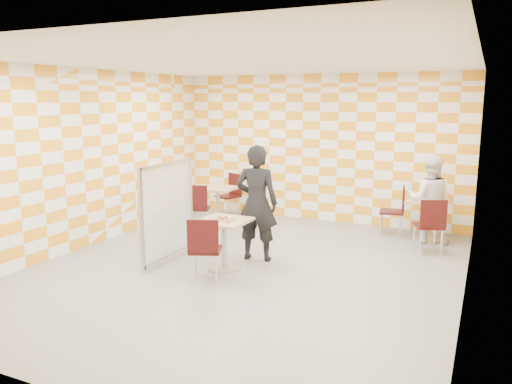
% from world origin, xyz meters
% --- Properties ---
extents(room_shell, '(7.00, 7.00, 7.00)m').
position_xyz_m(room_shell, '(0.00, 0.54, 1.50)').
color(room_shell, gray).
rests_on(room_shell, ground).
extents(main_table, '(0.70, 0.70, 0.75)m').
position_xyz_m(main_table, '(-0.30, -0.07, 0.51)').
color(main_table, tan).
rests_on(main_table, ground).
extents(second_table, '(0.70, 0.70, 0.75)m').
position_xyz_m(second_table, '(2.24, 2.77, 0.51)').
color(second_table, tan).
rests_on(second_table, ground).
extents(empty_table, '(0.70, 0.70, 0.75)m').
position_xyz_m(empty_table, '(-1.74, 2.31, 0.51)').
color(empty_table, tan).
rests_on(empty_table, ground).
extents(chair_main_front, '(0.55, 0.55, 0.92)m').
position_xyz_m(chair_main_front, '(-0.24, -0.72, 0.54)').
color(chair_main_front, black).
rests_on(chair_main_front, ground).
extents(chair_second_front, '(0.56, 0.56, 0.92)m').
position_xyz_m(chair_second_front, '(2.39, 1.97, 0.54)').
color(chair_second_front, black).
rests_on(chair_second_front, ground).
extents(chair_second_side, '(0.49, 0.48, 0.92)m').
position_xyz_m(chair_second_side, '(1.71, 2.89, 0.54)').
color(chair_second_side, black).
rests_on(chair_second_side, ground).
extents(chair_empty_near, '(0.55, 0.56, 0.92)m').
position_xyz_m(chair_empty_near, '(-1.75, 1.54, 0.54)').
color(chair_empty_near, black).
rests_on(chair_empty_near, ground).
extents(chair_empty_far, '(0.55, 0.56, 0.92)m').
position_xyz_m(chair_empty_far, '(-1.79, 3.01, 0.54)').
color(chair_empty_far, black).
rests_on(chair_empty_far, ground).
extents(partition, '(0.08, 1.38, 1.55)m').
position_xyz_m(partition, '(-1.28, -0.08, 0.79)').
color(partition, white).
rests_on(partition, ground).
extents(man_dark, '(0.73, 0.54, 1.81)m').
position_xyz_m(man_dark, '(-0.05, 0.55, 0.91)').
color(man_dark, black).
rests_on(man_dark, ground).
extents(man_white, '(0.81, 0.66, 1.55)m').
position_xyz_m(man_white, '(2.29, 2.67, 0.78)').
color(man_white, white).
rests_on(man_white, ground).
extents(pizza_on_foil, '(0.40, 0.40, 0.04)m').
position_xyz_m(pizza_on_foil, '(-0.30, -0.08, 0.77)').
color(pizza_on_foil, silver).
rests_on(pizza_on_foil, main_table).
extents(sport_bottle, '(0.06, 0.06, 0.20)m').
position_xyz_m(sport_bottle, '(2.12, 2.84, 0.84)').
color(sport_bottle, white).
rests_on(sport_bottle, second_table).
extents(soda_bottle, '(0.07, 0.07, 0.23)m').
position_xyz_m(soda_bottle, '(2.38, 2.85, 0.85)').
color(soda_bottle, black).
rests_on(soda_bottle, second_table).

